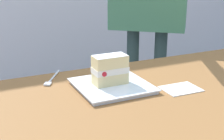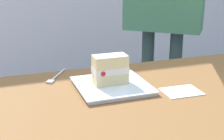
{
  "view_description": "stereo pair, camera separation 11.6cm",
  "coord_description": "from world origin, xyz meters",
  "px_view_note": "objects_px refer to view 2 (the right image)",
  "views": [
    {
      "loc": [
        0.62,
        0.79,
        1.21
      ],
      "look_at": [
        0.15,
        -0.21,
        0.84
      ],
      "focal_mm": 52.82,
      "sensor_mm": 36.0,
      "label": 1
    },
    {
      "loc": [
        0.51,
        0.83,
        1.21
      ],
      "look_at": [
        0.15,
        -0.21,
        0.84
      ],
      "focal_mm": 52.82,
      "sensor_mm": 36.0,
      "label": 2
    }
  ],
  "objects_px": {
    "dessert_fork": "(56,77)",
    "paper_napkin": "(181,92)",
    "patio_table": "(175,132)",
    "cake_slice": "(110,70)",
    "dessert_plate": "(112,86)"
  },
  "relations": [
    {
      "from": "patio_table",
      "to": "cake_slice",
      "type": "bearing_deg",
      "value": -54.55
    },
    {
      "from": "cake_slice",
      "to": "paper_napkin",
      "type": "bearing_deg",
      "value": 151.03
    },
    {
      "from": "patio_table",
      "to": "cake_slice",
      "type": "height_order",
      "value": "cake_slice"
    },
    {
      "from": "dessert_plate",
      "to": "paper_napkin",
      "type": "xyz_separation_m",
      "value": [
        -0.22,
        0.11,
        -0.01
      ]
    },
    {
      "from": "patio_table",
      "to": "paper_napkin",
      "type": "height_order",
      "value": "paper_napkin"
    },
    {
      "from": "paper_napkin",
      "to": "dessert_plate",
      "type": "bearing_deg",
      "value": -28.04
    },
    {
      "from": "dessert_fork",
      "to": "paper_napkin",
      "type": "distance_m",
      "value": 0.48
    },
    {
      "from": "dessert_plate",
      "to": "paper_napkin",
      "type": "relative_size",
      "value": 1.89
    },
    {
      "from": "patio_table",
      "to": "cake_slice",
      "type": "relative_size",
      "value": 12.98
    },
    {
      "from": "dessert_plate",
      "to": "paper_napkin",
      "type": "bearing_deg",
      "value": 151.96
    },
    {
      "from": "cake_slice",
      "to": "paper_napkin",
      "type": "distance_m",
      "value": 0.26
    },
    {
      "from": "dessert_plate",
      "to": "cake_slice",
      "type": "distance_m",
      "value": 0.06
    },
    {
      "from": "dessert_fork",
      "to": "paper_napkin",
      "type": "height_order",
      "value": "dessert_fork"
    },
    {
      "from": "paper_napkin",
      "to": "dessert_fork",
      "type": "bearing_deg",
      "value": -37.41
    },
    {
      "from": "patio_table",
      "to": "paper_napkin",
      "type": "distance_m",
      "value": 0.15
    }
  ]
}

